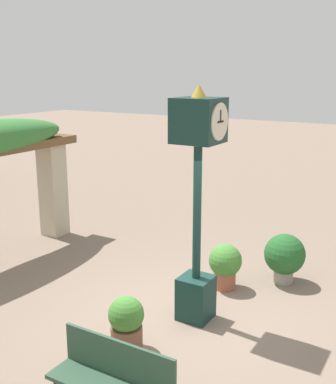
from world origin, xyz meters
The scene contains 6 objects.
ground_plane centered at (0.00, 0.00, 0.00)m, with size 60.00×60.00×0.00m, color #7F6B5B.
pedestal_clock centered at (0.12, -0.15, 2.05)m, with size 0.63×0.68×3.57m.
potted_plant_near_left centered at (1.33, -0.11, 0.45)m, with size 0.58×0.58×0.81m.
potted_plant_near_right centered at (2.10, -0.92, 0.51)m, with size 0.74×0.74×0.91m.
potted_plant_far_left centered at (-1.13, 0.27, 0.40)m, with size 0.50×0.50×0.77m.
park_bench centered at (-2.33, -0.39, 0.43)m, with size 0.42×1.46×0.89m.
Camera 1 is at (-5.94, -3.26, 3.75)m, focal length 45.00 mm.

